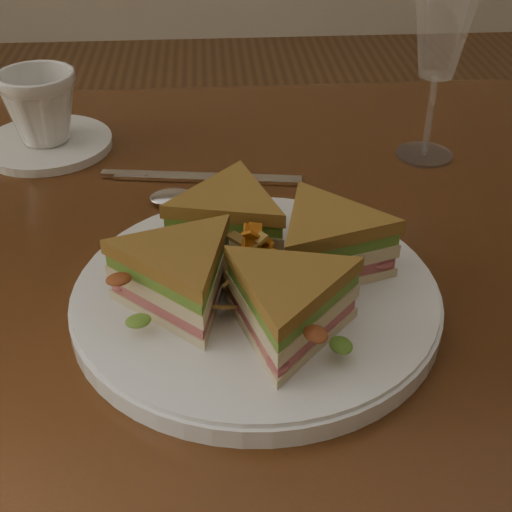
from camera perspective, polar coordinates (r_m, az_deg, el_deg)
The scene contains 9 objects.
table at distance 0.71m, azimuth -4.15°, elevation -6.02°, with size 1.20×0.80×0.75m.
plate at distance 0.58m, azimuth 0.00°, elevation -3.43°, with size 0.30×0.30×0.02m, color silver.
sandwich_wedges at distance 0.56m, azimuth 0.00°, elevation -0.42°, with size 0.26×0.26×0.06m.
crisps_mound at distance 0.56m, azimuth 0.00°, elevation -0.76°, with size 0.09×0.09×0.05m, color orange, non-canonical shape.
spoon at distance 0.72m, azimuth -4.87°, elevation 4.47°, with size 0.18×0.06×0.01m.
knife at distance 0.77m, azimuth -4.95°, elevation 6.24°, with size 0.21×0.04×0.00m.
wine_glass at distance 0.79m, azimuth 14.65°, elevation 16.84°, with size 0.07×0.07×0.19m.
saucer at distance 0.87m, azimuth -16.35°, elevation 8.60°, with size 0.15×0.15×0.01m, color silver.
coffee_cup at distance 0.85m, azimuth -16.84°, elevation 11.34°, with size 0.09×0.09×0.08m, color silver.
Camera 1 is at (0.01, -0.54, 1.11)m, focal length 50.00 mm.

